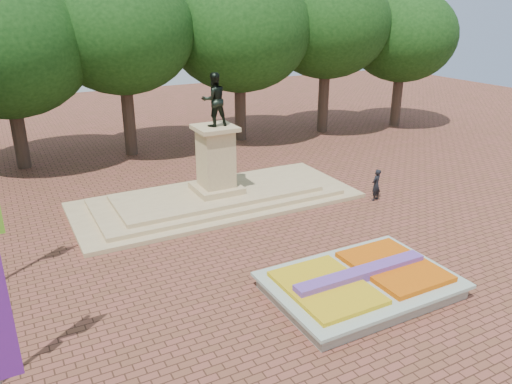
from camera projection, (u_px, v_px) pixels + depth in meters
ground at (304, 273)px, 18.48m from camera, size 90.00×90.00×0.00m
flower_bed at (361, 283)px, 17.15m from camera, size 6.30×4.30×0.91m
monument at (217, 185)px, 24.77m from camera, size 14.00×6.00×6.40m
tree_row_back at (185, 48)px, 31.98m from camera, size 44.80×8.80×10.43m
pedestrian at (376, 185)px, 25.05m from camera, size 0.70×0.58×1.63m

